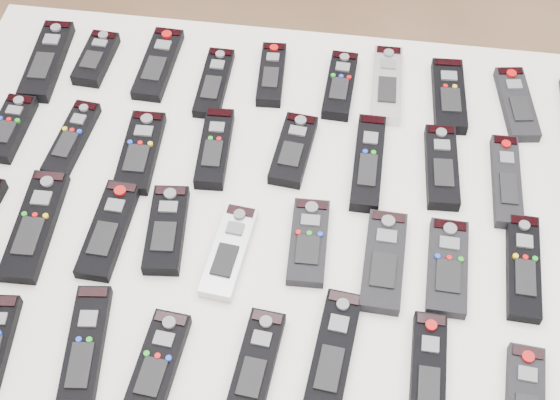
# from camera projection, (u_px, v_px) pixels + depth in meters

# --- Properties ---
(ground) EXTENTS (4.00, 4.00, 0.00)m
(ground) POSITION_uv_depth(u_px,v_px,m) (320.00, 348.00, 2.00)
(ground) COLOR brown
(ground) RESTS_ON ground
(table) EXTENTS (1.25, 0.88, 0.78)m
(table) POSITION_uv_depth(u_px,v_px,m) (280.00, 227.00, 1.35)
(table) COLOR white
(table) RESTS_ON ground
(remote_0) EXTENTS (0.07, 0.20, 0.02)m
(remote_0) POSITION_uv_depth(u_px,v_px,m) (47.00, 61.00, 1.49)
(remote_0) COLOR black
(remote_0) RESTS_ON table
(remote_1) EXTENTS (0.06, 0.14, 0.02)m
(remote_1) POSITION_uv_depth(u_px,v_px,m) (96.00, 59.00, 1.50)
(remote_1) COLOR black
(remote_1) RESTS_ON table
(remote_2) EXTENTS (0.06, 0.18, 0.02)m
(remote_2) POSITION_uv_depth(u_px,v_px,m) (158.00, 64.00, 1.49)
(remote_2) COLOR black
(remote_2) RESTS_ON table
(remote_3) EXTENTS (0.05, 0.17, 0.02)m
(remote_3) POSITION_uv_depth(u_px,v_px,m) (214.00, 83.00, 1.46)
(remote_3) COLOR black
(remote_3) RESTS_ON table
(remote_4) EXTENTS (0.05, 0.16, 0.02)m
(remote_4) POSITION_uv_depth(u_px,v_px,m) (271.00, 74.00, 1.47)
(remote_4) COLOR black
(remote_4) RESTS_ON table
(remote_5) EXTENTS (0.06, 0.16, 0.02)m
(remote_5) POSITION_uv_depth(u_px,v_px,m) (340.00, 85.00, 1.45)
(remote_5) COLOR black
(remote_5) RESTS_ON table
(remote_6) EXTENTS (0.06, 0.19, 0.02)m
(remote_6) POSITION_uv_depth(u_px,v_px,m) (387.00, 85.00, 1.45)
(remote_6) COLOR #B7B7BC
(remote_6) RESTS_ON table
(remote_7) EXTENTS (0.07, 0.18, 0.02)m
(remote_7) POSITION_uv_depth(u_px,v_px,m) (449.00, 96.00, 1.44)
(remote_7) COLOR black
(remote_7) RESTS_ON table
(remote_8) EXTENTS (0.08, 0.18, 0.02)m
(remote_8) POSITION_uv_depth(u_px,v_px,m) (517.00, 104.00, 1.43)
(remote_8) COLOR black
(remote_8) RESTS_ON table
(remote_10) EXTENTS (0.06, 0.15, 0.02)m
(remote_10) POSITION_uv_depth(u_px,v_px,m) (10.00, 128.00, 1.39)
(remote_10) COLOR black
(remote_10) RESTS_ON table
(remote_11) EXTENTS (0.06, 0.17, 0.02)m
(remote_11) POSITION_uv_depth(u_px,v_px,m) (72.00, 139.00, 1.37)
(remote_11) COLOR black
(remote_11) RESTS_ON table
(remote_12) EXTENTS (0.07, 0.18, 0.02)m
(remote_12) POSITION_uv_depth(u_px,v_px,m) (140.00, 152.00, 1.36)
(remote_12) COLOR black
(remote_12) RESTS_ON table
(remote_13) EXTENTS (0.06, 0.17, 0.02)m
(remote_13) POSITION_uv_depth(u_px,v_px,m) (215.00, 148.00, 1.36)
(remote_13) COLOR black
(remote_13) RESTS_ON table
(remote_14) EXTENTS (0.07, 0.16, 0.02)m
(remote_14) POSITION_uv_depth(u_px,v_px,m) (293.00, 150.00, 1.36)
(remote_14) COLOR black
(remote_14) RESTS_ON table
(remote_15) EXTENTS (0.05, 0.20, 0.02)m
(remote_15) POSITION_uv_depth(u_px,v_px,m) (368.00, 162.00, 1.34)
(remote_15) COLOR black
(remote_15) RESTS_ON table
(remote_16) EXTENTS (0.06, 0.17, 0.02)m
(remote_16) POSITION_uv_depth(u_px,v_px,m) (442.00, 167.00, 1.34)
(remote_16) COLOR black
(remote_16) RESTS_ON table
(remote_17) EXTENTS (0.05, 0.19, 0.02)m
(remote_17) POSITION_uv_depth(u_px,v_px,m) (506.00, 181.00, 1.32)
(remote_17) COLOR black
(remote_17) RESTS_ON table
(remote_20) EXTENTS (0.07, 0.21, 0.02)m
(remote_20) POSITION_uv_depth(u_px,v_px,m) (35.00, 225.00, 1.26)
(remote_20) COLOR black
(remote_20) RESTS_ON table
(remote_21) EXTENTS (0.06, 0.19, 0.02)m
(remote_21) POSITION_uv_depth(u_px,v_px,m) (109.00, 229.00, 1.26)
(remote_21) COLOR black
(remote_21) RESTS_ON table
(remote_22) EXTENTS (0.07, 0.17, 0.02)m
(remote_22) POSITION_uv_depth(u_px,v_px,m) (166.00, 229.00, 1.26)
(remote_22) COLOR black
(remote_22) RESTS_ON table
(remote_23) EXTENTS (0.07, 0.18, 0.02)m
(remote_23) POSITION_uv_depth(u_px,v_px,m) (229.00, 251.00, 1.23)
(remote_23) COLOR #B7B7BC
(remote_23) RESTS_ON table
(remote_24) EXTENTS (0.06, 0.16, 0.02)m
(remote_24) POSITION_uv_depth(u_px,v_px,m) (309.00, 242.00, 1.25)
(remote_24) COLOR black
(remote_24) RESTS_ON table
(remote_25) EXTENTS (0.07, 0.18, 0.02)m
(remote_25) POSITION_uv_depth(u_px,v_px,m) (384.00, 261.00, 1.22)
(remote_25) COLOR black
(remote_25) RESTS_ON table
(remote_26) EXTENTS (0.06, 0.17, 0.02)m
(remote_26) POSITION_uv_depth(u_px,v_px,m) (448.00, 267.00, 1.22)
(remote_26) COLOR black
(remote_26) RESTS_ON table
(remote_27) EXTENTS (0.06, 0.19, 0.02)m
(remote_27) POSITION_uv_depth(u_px,v_px,m) (523.00, 267.00, 1.22)
(remote_27) COLOR black
(remote_27) RESTS_ON table
(remote_31) EXTENTS (0.07, 0.21, 0.02)m
(remote_31) POSITION_uv_depth(u_px,v_px,m) (85.00, 350.00, 1.13)
(remote_31) COLOR black
(remote_31) RESTS_ON table
(remote_32) EXTENTS (0.07, 0.17, 0.02)m
(remote_32) POSITION_uv_depth(u_px,v_px,m) (157.00, 366.00, 1.12)
(remote_32) COLOR black
(remote_32) RESTS_ON table
(remote_33) EXTENTS (0.07, 0.17, 0.02)m
(remote_33) POSITION_uv_depth(u_px,v_px,m) (256.00, 366.00, 1.12)
(remote_33) COLOR black
(remote_33) RESTS_ON table
(remote_34) EXTENTS (0.07, 0.21, 0.02)m
(remote_34) POSITION_uv_depth(u_px,v_px,m) (333.00, 354.00, 1.13)
(remote_34) COLOR black
(remote_34) RESTS_ON table
(remote_35) EXTENTS (0.05, 0.19, 0.02)m
(remote_35) POSITION_uv_depth(u_px,v_px,m) (428.00, 375.00, 1.11)
(remote_35) COLOR black
(remote_35) RESTS_ON table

